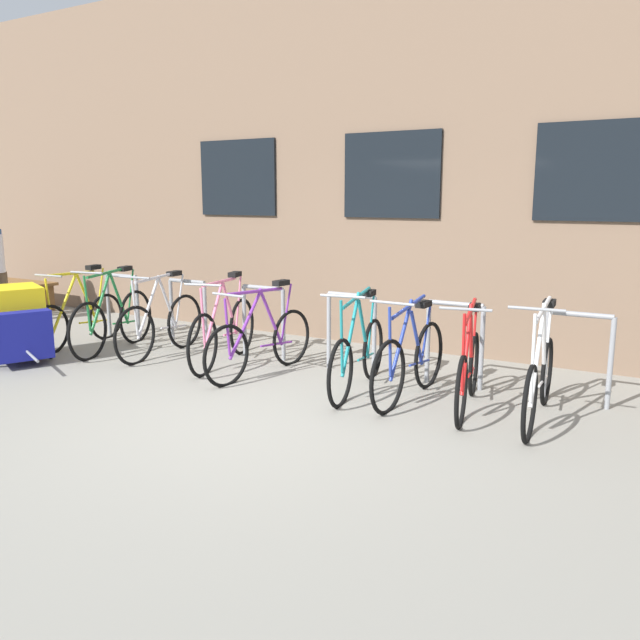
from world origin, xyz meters
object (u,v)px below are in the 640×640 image
bicycle_pink (224,331)px  bicycle_blue (410,361)px  bicycle_green (113,320)px  wooden_bench (21,289)px  bicycle_silver (161,324)px  bicycle_teal (358,354)px  bicycle_white (539,378)px  bike_trailer (17,323)px  bicycle_red (468,370)px  bicycle_yellow (79,318)px  bicycle_purple (261,341)px

bicycle_pink → bicycle_blue: 2.43m
bicycle_green → wooden_bench: bearing=159.8°
bicycle_silver → bicycle_green: bearing=-169.6°
bicycle_green → wooden_bench: size_ratio=1.14×
bicycle_teal → bicycle_white: bearing=0.3°
bicycle_blue → bike_trailer: (-4.62, -0.98, 0.08)m
bicycle_teal → bicycle_red: bearing=0.0°
bicycle_teal → bicycle_green: bearing=-180.0°
bicycle_silver → bicycle_green: bicycle_green is taller
bicycle_blue → bicycle_green: size_ratio=0.98×
bicycle_silver → bike_trailer: bearing=-138.8°
bicycle_white → bicycle_silver: bearing=178.5°
bicycle_blue → bicycle_yellow: 4.66m
bicycle_pink → bicycle_yellow: 2.25m
bicycle_teal → bicycle_green: bicycle_green is taller
bicycle_teal → wooden_bench: (-7.34, 1.41, -0.02)m
bicycle_silver → bicycle_red: bearing=-1.8°
bicycle_pink → bicycle_silver: bearing=-176.6°
bicycle_yellow → bicycle_purple: 2.89m
bicycle_silver → bicycle_yellow: size_ratio=1.02×
bicycle_red → bicycle_silver: (-3.95, 0.13, 0.03)m
bicycle_green → bicycle_blue: bearing=0.2°
bicycle_silver → bicycle_yellow: 1.31m
bicycle_blue → bicycle_silver: size_ratio=0.99×
bicycle_silver → wooden_bench: (-4.53, 1.28, -0.03)m
bicycle_pink → bicycle_green: (-1.65, -0.18, 0.00)m
bicycle_silver → bicycle_teal: bearing=-2.6°
bicycle_green → bicycle_silver: bearing=10.4°
bicycle_pink → bicycle_purple: bicycle_pink is taller
wooden_bench → bike_trailer: bearing=-36.0°
bicycle_white → bicycle_teal: size_ratio=1.02×
bicycle_pink → bicycle_teal: (1.86, -0.18, -0.02)m
wooden_bench → bicycle_green: bearing=-20.2°
bicycle_silver → bicycle_purple: bearing=-3.9°
bicycle_red → bicycle_white: size_ratio=0.93×
bicycle_teal → bicycle_yellow: 4.10m
bicycle_red → bicycle_purple: bearing=179.6°
bicycle_teal → wooden_bench: size_ratio=1.14×
bicycle_pink → wooden_bench: bearing=167.4°
bicycle_white → wooden_bench: bicycle_white is taller
bicycle_blue → wooden_bench: bicycle_blue is taller
bicycle_teal → bicycle_pink: bearing=174.4°
bicycle_white → wooden_bench: bearing=171.3°
bicycle_yellow → wooden_bench: 3.55m
bicycle_silver → bicycle_purple: 1.60m
bicycle_red → bicycle_teal: bearing=-180.0°
bicycle_blue → bicycle_teal: (-0.56, -0.01, -0.00)m
bicycle_blue → wooden_bench: size_ratio=1.11×
bicycle_blue → bicycle_teal: size_ratio=0.98×
bicycle_silver → bike_trailer: bicycle_silver is taller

